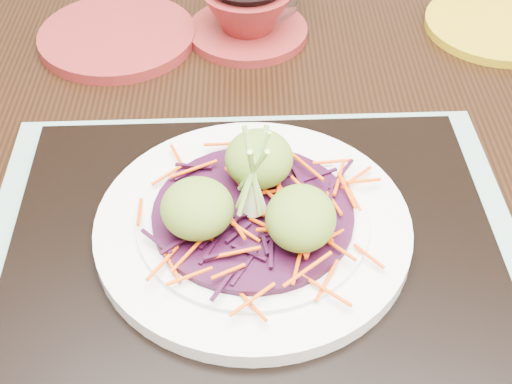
# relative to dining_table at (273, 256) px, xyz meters

# --- Properties ---
(dining_table) EXTENTS (1.31, 0.97, 0.76)m
(dining_table) POSITION_rel_dining_table_xyz_m (0.00, 0.00, 0.00)
(dining_table) COLOR black
(dining_table) RESTS_ON ground
(placemat) EXTENTS (0.52, 0.44, 0.00)m
(placemat) POSITION_rel_dining_table_xyz_m (-0.01, -0.08, 0.10)
(placemat) COLOR #80A58D
(placemat) RESTS_ON dining_table
(serving_tray) EXTENTS (0.45, 0.37, 0.02)m
(serving_tray) POSITION_rel_dining_table_xyz_m (-0.01, -0.08, 0.11)
(serving_tray) COLOR black
(serving_tray) RESTS_ON placemat
(white_plate) EXTENTS (0.27, 0.27, 0.02)m
(white_plate) POSITION_rel_dining_table_xyz_m (-0.01, -0.08, 0.13)
(white_plate) COLOR silver
(white_plate) RESTS_ON serving_tray
(cabbage_bed) EXTENTS (0.17, 0.17, 0.01)m
(cabbage_bed) POSITION_rel_dining_table_xyz_m (-0.01, -0.08, 0.14)
(cabbage_bed) COLOR #300923
(cabbage_bed) RESTS_ON white_plate
(carrot_julienne) EXTENTS (0.20, 0.20, 0.01)m
(carrot_julienne) POSITION_rel_dining_table_xyz_m (-0.01, -0.08, 0.15)
(carrot_julienne) COLOR #E74904
(carrot_julienne) RESTS_ON cabbage_bed
(guacamole_scoops) EXTENTS (0.14, 0.13, 0.05)m
(guacamole_scoops) POSITION_rel_dining_table_xyz_m (-0.01, -0.08, 0.17)
(guacamole_scoops) COLOR #567523
(guacamole_scoops) RESTS_ON cabbage_bed
(scallion_garnish) EXTENTS (0.06, 0.06, 0.09)m
(scallion_garnish) POSITION_rel_dining_table_xyz_m (-0.01, -0.08, 0.19)
(scallion_garnish) COLOR #91CC51
(scallion_garnish) RESTS_ON cabbage_bed
(terracotta_side_plate) EXTENTS (0.25, 0.25, 0.01)m
(terracotta_side_plate) POSITION_rel_dining_table_xyz_m (-0.22, 0.23, 0.11)
(terracotta_side_plate) COLOR maroon
(terracotta_side_plate) RESTS_ON dining_table
(terracotta_bowl_set) EXTENTS (0.15, 0.15, 0.06)m
(terracotta_bowl_set) POSITION_rel_dining_table_xyz_m (-0.06, 0.27, 0.13)
(terracotta_bowl_set) COLOR maroon
(terracotta_bowl_set) RESTS_ON dining_table
(yellow_plate) EXTENTS (0.19, 0.19, 0.01)m
(yellow_plate) POSITION_rel_dining_table_xyz_m (0.24, 0.32, 0.11)
(yellow_plate) COLOR #AA8A12
(yellow_plate) RESTS_ON dining_table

